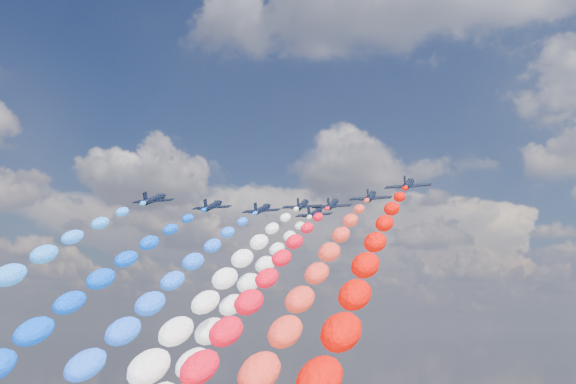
% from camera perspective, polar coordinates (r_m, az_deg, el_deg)
% --- Properties ---
extents(jet_0, '(10.10, 13.42, 7.08)m').
position_cam_1_polar(jet_0, '(161.63, -11.24, -0.60)').
color(jet_0, black).
extents(jet_1, '(9.96, 13.33, 7.08)m').
position_cam_1_polar(jet_1, '(168.04, -6.39, -1.17)').
color(jet_1, black).
extents(trail_1, '(5.68, 114.46, 64.53)m').
position_cam_1_polar(trail_1, '(113.93, -19.45, -11.51)').
color(trail_1, blue).
extents(jet_2, '(9.78, 13.19, 7.08)m').
position_cam_1_polar(jet_2, '(171.77, -2.20, -1.46)').
color(jet_2, black).
extents(trail_2, '(5.68, 114.46, 64.53)m').
position_cam_1_polar(trail_2, '(115.18, -12.86, -11.87)').
color(trail_2, '#1C5BFC').
extents(jet_3, '(10.43, 13.66, 7.08)m').
position_cam_1_polar(jet_3, '(165.86, 1.23, -1.10)').
color(jet_3, black).
extents(trail_3, '(5.68, 114.46, 64.53)m').
position_cam_1_polar(trail_3, '(107.54, -8.17, -12.08)').
color(trail_3, white).
extents(jet_4, '(10.33, 13.59, 7.08)m').
position_cam_1_polar(jet_4, '(177.73, 2.27, -1.80)').
color(jet_4, black).
extents(trail_4, '(5.68, 114.46, 64.53)m').
position_cam_1_polar(trail_4, '(119.00, -5.64, -12.08)').
color(trail_4, silver).
extents(jet_5, '(10.04, 13.38, 7.08)m').
position_cam_1_polar(jet_5, '(165.63, 3.78, -1.06)').
color(jet_5, black).
extents(trail_5, '(5.68, 114.46, 64.53)m').
position_cam_1_polar(trail_5, '(106.21, -4.18, -12.17)').
color(trail_5, red).
extents(jet_6, '(10.19, 13.48, 7.08)m').
position_cam_1_polar(jet_6, '(156.41, 7.03, -0.37)').
color(jet_6, black).
extents(trail_6, '(5.68, 114.46, 64.53)m').
position_cam_1_polar(trail_6, '(95.72, 0.41, -12.27)').
color(trail_6, red).
extents(jet_7, '(9.74, 13.16, 7.08)m').
position_cam_1_polar(jet_7, '(144.42, 10.15, 0.66)').
color(jet_7, black).
extents(trail_7, '(5.68, 114.46, 64.53)m').
position_cam_1_polar(trail_7, '(82.67, 4.94, -12.34)').
color(trail_7, '#DF0801').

